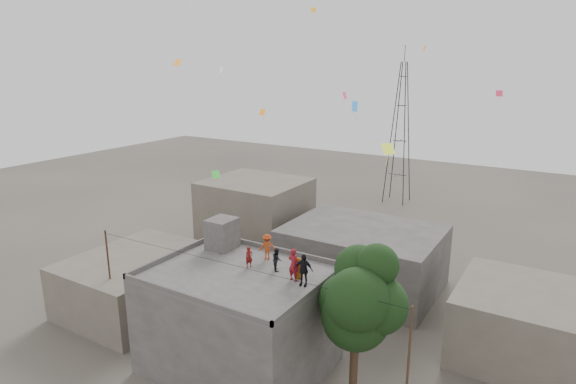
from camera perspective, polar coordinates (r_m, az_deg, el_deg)
name	(u,v)px	position (r m, az deg, el deg)	size (l,w,h in m)	color
ground	(240,365)	(31.33, -5.66, -19.71)	(140.00, 140.00, 0.00)	#413C35
main_building	(239,320)	(29.70, -5.82, -14.87)	(10.00, 8.00, 6.10)	#474442
parapet	(238,270)	(28.25, -5.99, -9.23)	(10.00, 8.00, 0.30)	#474442
stair_head_box	(222,233)	(31.67, -7.82, -4.90)	(1.60, 1.80, 2.00)	#474442
neighbor_west	(138,281)	(38.32, -17.38, -10.09)	(8.00, 10.00, 4.00)	#60564C
neighbor_north	(362,257)	(40.07, 8.80, -7.63)	(12.00, 9.00, 5.00)	#474442
neighbor_northwest	(256,216)	(46.82, -3.84, -2.81)	(9.00, 8.00, 7.00)	#60564C
neighbor_east	(516,322)	(34.19, 25.41, -13.73)	(7.00, 8.00, 4.40)	#60564C
tree	(360,300)	(25.44, 8.55, -12.56)	(4.90, 4.60, 9.10)	black
utility_line	(232,320)	(28.19, -6.60, -14.83)	(20.12, 0.62, 7.40)	black
transmission_tower	(400,133)	(64.12, 13.14, 6.80)	(2.97, 2.97, 20.01)	black
person_red_adult	(294,265)	(26.87, 0.67, -8.60)	(0.69, 0.45, 1.89)	maroon
person_orange_child	(298,268)	(27.28, 1.23, -8.97)	(0.60, 0.39, 1.24)	#9B5511
person_dark_child	(277,259)	(28.25, -1.31, -7.98)	(0.66, 0.51, 1.35)	black
person_dark_adult	(303,270)	(26.34, 1.83, -9.21)	(1.06, 0.44, 1.81)	black
person_orange_adult	(267,247)	(29.77, -2.50, -6.48)	(1.04, 0.60, 1.62)	#B53D14
person_red_child	(249,257)	(28.74, -4.64, -7.71)	(0.46, 0.30, 1.26)	maroon
kites	(309,81)	(31.06, 2.49, 13.03)	(21.98, 16.44, 11.68)	orange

